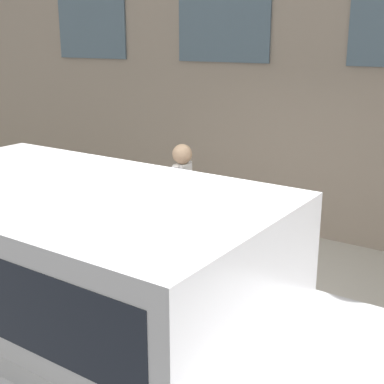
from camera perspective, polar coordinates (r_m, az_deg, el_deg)
ground_plane at (r=5.80m, az=-0.64°, el=-13.99°), size 80.00×80.00×0.00m
sidewalk at (r=6.85m, az=6.26°, el=-8.40°), size 2.85×60.00×0.15m
fire_hydrant at (r=6.01m, az=1.15°, el=-6.43°), size 0.34×0.45×0.88m
person at (r=6.62m, az=-1.04°, el=-0.04°), size 0.37×0.24×1.52m
parked_truck_silver_near at (r=4.29m, az=-13.22°, el=-9.47°), size 2.03×5.15×1.88m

